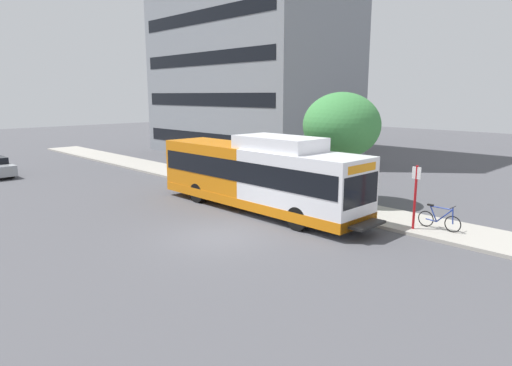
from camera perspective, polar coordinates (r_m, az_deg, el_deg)
The scene contains 8 objects.
ground_plane at distance 24.14m, azimuth -16.95°, elevation -2.37°, with size 120.00×120.00×0.00m, color #4C4C51.
sidewalk_curb at distance 26.44m, azimuth -1.33°, elevation -0.57°, with size 3.00×56.00×0.14m, color #A8A399.
transit_bus at distance 21.21m, azimuth 0.22°, elevation 0.99°, with size 2.58×12.25×3.65m.
bus_stop_sign_pole at distance 18.86m, azimuth 19.75°, elevation -1.14°, with size 0.10×0.36×2.60m.
bicycle_parked at distance 19.40m, azimuth 22.43°, elevation -4.31°, with size 0.52×1.76×1.02m.
street_tree_near_stop at distance 22.71m, azimuth 10.90°, elevation 7.24°, with size 3.85×3.85×5.48m.
apartment_tower_backdrop at distance 43.32m, azimuth -0.72°, elevation 21.98°, with size 11.03×18.30×27.11m.
lattice_comm_tower at distance 61.02m, azimuth -9.35°, elevation 15.73°, with size 1.10×1.10×31.12m.
Camera 1 is at (-10.58, -12.99, 5.47)m, focal length 31.21 mm.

